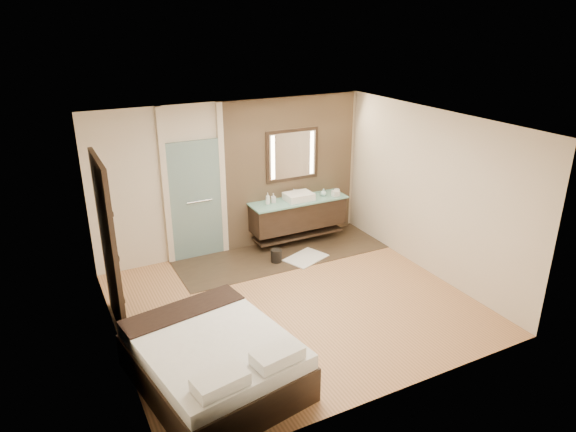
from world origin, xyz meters
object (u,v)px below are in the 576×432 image
vanity (298,214)px  mirror_unit (292,155)px  waste_bin (276,256)px  bed (214,360)px

vanity → mirror_unit: bearing=90.0°
vanity → mirror_unit: size_ratio=1.75×
vanity → waste_bin: (-0.73, -0.57, -0.46)m
vanity → mirror_unit: mirror_unit is taller
vanity → bed: 4.13m
vanity → bed: (-2.75, -3.08, -0.27)m
mirror_unit → waste_bin: size_ratio=4.46×
mirror_unit → bed: size_ratio=0.48×
mirror_unit → bed: mirror_unit is taller
vanity → bed: vanity is taller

